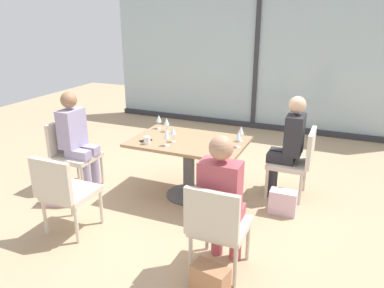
{
  "coord_description": "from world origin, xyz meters",
  "views": [
    {
      "loc": [
        1.68,
        -3.85,
        2.17
      ],
      "look_at": [
        0.0,
        0.1,
        0.65
      ],
      "focal_mm": 34.97,
      "sensor_mm": 36.0,
      "label": 1
    }
  ],
  "objects_px": {
    "person_front_right": "(222,197)",
    "coffee_cup": "(147,140)",
    "chair_side_end": "(71,150)",
    "handbag_0": "(283,202)",
    "person_side_end": "(77,136)",
    "wine_glass_4": "(241,131)",
    "chair_front_left": "(64,190)",
    "wine_glass_5": "(239,136)",
    "cell_phone_on_table": "(146,140)",
    "wine_glass_6": "(222,141)",
    "dining_table_main": "(189,154)",
    "handbag_2": "(59,194)",
    "wine_glass_1": "(159,119)",
    "chair_far_right": "(296,159)",
    "handbag_1": "(210,282)",
    "wine_glass_2": "(167,122)",
    "wine_glass_3": "(173,131)",
    "wine_glass_0": "(166,135)",
    "person_far_right": "(289,142)",
    "chair_front_right": "(217,224)"
  },
  "relations": [
    {
      "from": "dining_table_main",
      "to": "person_side_end",
      "type": "xyz_separation_m",
      "value": [
        -1.39,
        -0.33,
        0.15
      ]
    },
    {
      "from": "wine_glass_6",
      "to": "coffee_cup",
      "type": "height_order",
      "value": "wine_glass_6"
    },
    {
      "from": "chair_side_end",
      "to": "wine_glass_0",
      "type": "xyz_separation_m",
      "value": [
        1.34,
        0.06,
        0.37
      ]
    },
    {
      "from": "wine_glass_2",
      "to": "wine_glass_6",
      "type": "height_order",
      "value": "same"
    },
    {
      "from": "handbag_2",
      "to": "wine_glass_1",
      "type": "bearing_deg",
      "value": 35.07
    },
    {
      "from": "dining_table_main",
      "to": "cell_phone_on_table",
      "type": "xyz_separation_m",
      "value": [
        -0.46,
        -0.22,
        0.18
      ]
    },
    {
      "from": "wine_glass_0",
      "to": "wine_glass_4",
      "type": "relative_size",
      "value": 1.0
    },
    {
      "from": "dining_table_main",
      "to": "wine_glass_2",
      "type": "bearing_deg",
      "value": 152.94
    },
    {
      "from": "cell_phone_on_table",
      "to": "wine_glass_6",
      "type": "bearing_deg",
      "value": 31.77
    },
    {
      "from": "person_side_end",
      "to": "wine_glass_4",
      "type": "height_order",
      "value": "person_side_end"
    },
    {
      "from": "wine_glass_6",
      "to": "handbag_1",
      "type": "xyz_separation_m",
      "value": [
        0.37,
        -1.32,
        -0.72
      ]
    },
    {
      "from": "wine_glass_4",
      "to": "wine_glass_6",
      "type": "relative_size",
      "value": 1.0
    },
    {
      "from": "cell_phone_on_table",
      "to": "handbag_2",
      "type": "bearing_deg",
      "value": -113.53
    },
    {
      "from": "wine_glass_1",
      "to": "wine_glass_6",
      "type": "bearing_deg",
      "value": -25.96
    },
    {
      "from": "person_side_end",
      "to": "wine_glass_4",
      "type": "distance_m",
      "value": 2.04
    },
    {
      "from": "dining_table_main",
      "to": "wine_glass_3",
      "type": "xyz_separation_m",
      "value": [
        -0.15,
        -0.12,
        0.31
      ]
    },
    {
      "from": "person_side_end",
      "to": "handbag_1",
      "type": "bearing_deg",
      "value": -28.41
    },
    {
      "from": "chair_far_right",
      "to": "wine_glass_5",
      "type": "xyz_separation_m",
      "value": [
        -0.59,
        -0.5,
        0.37
      ]
    },
    {
      "from": "person_far_right",
      "to": "coffee_cup",
      "type": "height_order",
      "value": "person_far_right"
    },
    {
      "from": "wine_glass_0",
      "to": "handbag_0",
      "type": "height_order",
      "value": "wine_glass_0"
    },
    {
      "from": "person_side_end",
      "to": "wine_glass_2",
      "type": "height_order",
      "value": "person_side_end"
    },
    {
      "from": "chair_far_right",
      "to": "wine_glass_1",
      "type": "relative_size",
      "value": 4.7
    },
    {
      "from": "chair_front_right",
      "to": "person_far_right",
      "type": "relative_size",
      "value": 0.69
    },
    {
      "from": "chair_side_end",
      "to": "coffee_cup",
      "type": "distance_m",
      "value": 1.14
    },
    {
      "from": "wine_glass_6",
      "to": "chair_front_right",
      "type": "bearing_deg",
      "value": -72.85
    },
    {
      "from": "wine_glass_1",
      "to": "wine_glass_4",
      "type": "height_order",
      "value": "same"
    },
    {
      "from": "chair_far_right",
      "to": "dining_table_main",
      "type": "bearing_deg",
      "value": -157.48
    },
    {
      "from": "wine_glass_3",
      "to": "handbag_0",
      "type": "distance_m",
      "value": 1.49
    },
    {
      "from": "person_front_right",
      "to": "coffee_cup",
      "type": "height_order",
      "value": "person_front_right"
    },
    {
      "from": "dining_table_main",
      "to": "wine_glass_2",
      "type": "height_order",
      "value": "wine_glass_2"
    },
    {
      "from": "chair_far_right",
      "to": "chair_side_end",
      "type": "relative_size",
      "value": 1.0
    },
    {
      "from": "chair_front_left",
      "to": "person_front_right",
      "type": "height_order",
      "value": "person_front_right"
    },
    {
      "from": "person_front_right",
      "to": "wine_glass_3",
      "type": "height_order",
      "value": "person_front_right"
    },
    {
      "from": "handbag_2",
      "to": "coffee_cup",
      "type": "bearing_deg",
      "value": 8.89
    },
    {
      "from": "person_side_end",
      "to": "wine_glass_5",
      "type": "xyz_separation_m",
      "value": [
        1.99,
        0.33,
        0.16
      ]
    },
    {
      "from": "wine_glass_1",
      "to": "handbag_2",
      "type": "distance_m",
      "value": 1.53
    },
    {
      "from": "chair_side_end",
      "to": "handbag_0",
      "type": "bearing_deg",
      "value": 7.39
    },
    {
      "from": "chair_side_end",
      "to": "person_far_right",
      "type": "height_order",
      "value": "person_far_right"
    },
    {
      "from": "person_side_end",
      "to": "wine_glass_6",
      "type": "bearing_deg",
      "value": 3.41
    },
    {
      "from": "wine_glass_3",
      "to": "chair_side_end",
      "type": "bearing_deg",
      "value": -171.13
    },
    {
      "from": "wine_glass_0",
      "to": "wine_glass_1",
      "type": "xyz_separation_m",
      "value": [
        -0.39,
        0.55,
        0.0
      ]
    },
    {
      "from": "person_side_end",
      "to": "wine_glass_4",
      "type": "bearing_deg",
      "value": 15.43
    },
    {
      "from": "dining_table_main",
      "to": "wine_glass_6",
      "type": "height_order",
      "value": "wine_glass_6"
    },
    {
      "from": "person_front_right",
      "to": "wine_glass_5",
      "type": "distance_m",
      "value": 1.18
    },
    {
      "from": "chair_front_left",
      "to": "wine_glass_5",
      "type": "distance_m",
      "value": 1.93
    },
    {
      "from": "person_side_end",
      "to": "wine_glass_1",
      "type": "xyz_separation_m",
      "value": [
        0.84,
        0.61,
        0.16
      ]
    },
    {
      "from": "dining_table_main",
      "to": "chair_front_left",
      "type": "distance_m",
      "value": 1.5
    },
    {
      "from": "wine_glass_2",
      "to": "handbag_0",
      "type": "relative_size",
      "value": 0.62
    },
    {
      "from": "handbag_2",
      "to": "wine_glass_0",
      "type": "bearing_deg",
      "value": 5.45
    },
    {
      "from": "chair_side_end",
      "to": "handbag_0",
      "type": "distance_m",
      "value": 2.7
    }
  ]
}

